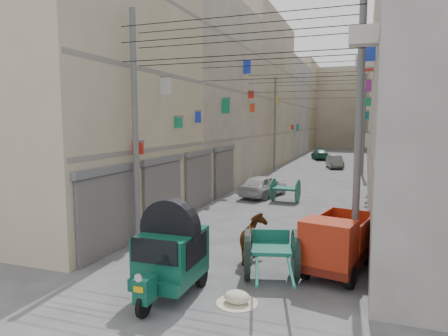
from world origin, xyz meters
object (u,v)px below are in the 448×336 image
at_px(second_cart, 285,190).
at_px(distant_car_white, 263,185).
at_px(tonga_cart, 271,254).
at_px(horse, 253,239).
at_px(auto_rickshaw, 171,251).
at_px(distant_car_green, 320,154).
at_px(feed_sack, 237,297).
at_px(distant_car_grey, 335,162).
at_px(mini_truck, 336,247).

height_order(second_cart, distant_car_white, distant_car_white).
bearing_deg(tonga_cart, horse, 109.52).
relative_size(auto_rickshaw, second_cart, 1.77).
distance_m(horse, distant_car_green, 35.17).
height_order(tonga_cart, feed_sack, tonga_cart).
distance_m(auto_rickshaw, horse, 3.23).
height_order(distant_car_white, distant_car_green, distant_car_white).
height_order(feed_sack, horse, horse).
bearing_deg(second_cart, horse, -82.10).
xyz_separation_m(auto_rickshaw, tonga_cart, (2.17, 1.69, -0.35)).
bearing_deg(distant_car_white, horse, 117.16).
distance_m(feed_sack, distant_car_green, 38.11).
height_order(distant_car_white, distant_car_grey, distant_car_white).
distance_m(auto_rickshaw, distant_car_green, 38.06).
xyz_separation_m(second_cart, distant_car_grey, (1.31, 17.25, -0.09)).
height_order(tonga_cart, distant_car_green, tonga_cart).
xyz_separation_m(horse, distant_car_green, (-1.75, 35.13, -0.12)).
bearing_deg(distant_car_green, second_cart, 77.01).
distance_m(feed_sack, horse, 2.99).
bearing_deg(second_cart, feed_sack, -81.43).
distance_m(auto_rickshaw, feed_sack, 1.96).
distance_m(mini_truck, distant_car_white, 12.00).
height_order(tonga_cart, horse, horse).
height_order(horse, distant_car_white, horse).
xyz_separation_m(feed_sack, distant_car_white, (-2.73, 13.54, 0.48)).
bearing_deg(horse, feed_sack, 88.77).
xyz_separation_m(auto_rickshaw, distant_car_white, (-1.00, 13.54, -0.44)).
bearing_deg(mini_truck, distant_car_grey, 106.80).
relative_size(feed_sack, horse, 0.38).
bearing_deg(distant_car_white, tonga_cart, 119.79).
bearing_deg(distant_car_white, mini_truck, 128.32).
relative_size(horse, distant_car_white, 0.44).
height_order(auto_rickshaw, distant_car_green, auto_rickshaw).
bearing_deg(second_cart, distant_car_white, 145.23).
bearing_deg(auto_rickshaw, feed_sack, -0.31).
xyz_separation_m(tonga_cart, second_cart, (-1.68, 10.70, -0.06)).
xyz_separation_m(second_cart, distant_car_white, (-1.49, 1.15, -0.03)).
height_order(auto_rickshaw, feed_sack, auto_rickshaw).
height_order(auto_rickshaw, horse, auto_rickshaw).
bearing_deg(feed_sack, distant_car_white, 101.39).
relative_size(tonga_cart, horse, 1.98).
xyz_separation_m(mini_truck, distant_car_green, (-4.21, 35.51, -0.25)).
bearing_deg(mini_truck, distant_car_white, 126.11).
height_order(mini_truck, feed_sack, mini_truck).
bearing_deg(distant_car_grey, distant_car_green, 92.10).
height_order(tonga_cart, distant_car_grey, tonga_cart).
relative_size(horse, distant_car_grey, 0.47).
xyz_separation_m(distant_car_white, distant_car_grey, (2.80, 16.10, -0.06)).
bearing_deg(mini_truck, horse, -176.25).
xyz_separation_m(tonga_cart, horse, (-0.84, 1.23, -0.03)).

